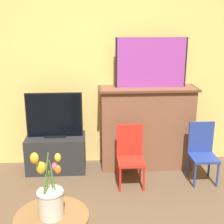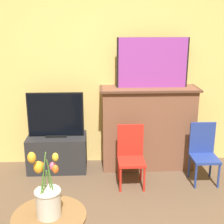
# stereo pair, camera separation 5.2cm
# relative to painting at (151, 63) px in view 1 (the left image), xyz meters

# --- Properties ---
(wall_back) EXTENTS (8.00, 0.06, 2.70)m
(wall_back) POSITION_rel_painting_xyz_m (-0.48, 0.20, 0.04)
(wall_back) COLOR #E0BC66
(wall_back) RESTS_ON ground
(fireplace_mantel) EXTENTS (1.17, 0.40, 1.02)m
(fireplace_mantel) POSITION_rel_painting_xyz_m (-0.03, -0.01, -0.78)
(fireplace_mantel) COLOR brown
(fireplace_mantel) RESTS_ON ground
(painting) EXTENTS (0.84, 0.03, 0.58)m
(painting) POSITION_rel_painting_xyz_m (0.00, 0.00, 0.00)
(painting) COLOR black
(painting) RESTS_ON fireplace_mantel
(tv_stand) EXTENTS (0.71, 0.39, 0.43)m
(tv_stand) POSITION_rel_painting_xyz_m (-1.15, -0.04, -1.09)
(tv_stand) COLOR #232326
(tv_stand) RESTS_ON ground
(tv_monitor) EXTENTS (0.67, 0.12, 0.54)m
(tv_monitor) POSITION_rel_painting_xyz_m (-1.15, -0.04, -0.61)
(tv_monitor) COLOR black
(tv_monitor) RESTS_ON tv_stand
(chair_red) EXTENTS (0.29, 0.29, 0.68)m
(chair_red) POSITION_rel_painting_xyz_m (-0.28, -0.44, -0.94)
(chair_red) COLOR red
(chair_red) RESTS_ON ground
(chair_blue) EXTENTS (0.29, 0.29, 0.68)m
(chair_blue) POSITION_rel_painting_xyz_m (0.54, -0.40, -0.94)
(chair_blue) COLOR navy
(chair_blue) RESTS_ON ground
(vase_tulips) EXTENTS (0.19, 0.20, 0.50)m
(vase_tulips) POSITION_rel_painting_xyz_m (-0.99, -1.73, -0.66)
(vase_tulips) COLOR beige
(vase_tulips) RESTS_ON side_table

